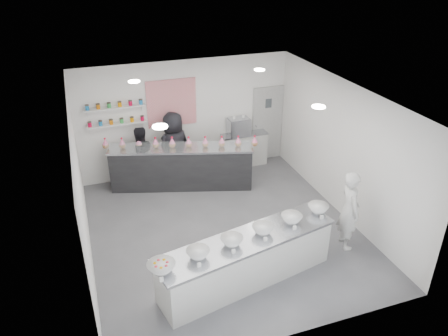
{
  "coord_description": "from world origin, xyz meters",
  "views": [
    {
      "loc": [
        -2.53,
        -7.28,
        5.54
      ],
      "look_at": [
        0.14,
        0.4,
        1.3
      ],
      "focal_mm": 35.0,
      "sensor_mm": 36.0,
      "label": 1
    }
  ],
  "objects_px": {
    "prep_counter": "(247,260)",
    "espresso_ledge": "(244,149)",
    "woman_prep": "(349,210)",
    "espresso_machine": "(239,127)",
    "back_bar": "(182,167)",
    "staff_right": "(174,148)",
    "staff_left": "(140,157)"
  },
  "relations": [
    {
      "from": "back_bar",
      "to": "staff_right",
      "type": "xyz_separation_m",
      "value": [
        -0.08,
        0.37,
        0.39
      ]
    },
    {
      "from": "back_bar",
      "to": "woman_prep",
      "type": "height_order",
      "value": "woman_prep"
    },
    {
      "from": "prep_counter",
      "to": "staff_left",
      "type": "distance_m",
      "value": 4.32
    },
    {
      "from": "espresso_ledge",
      "to": "staff_right",
      "type": "height_order",
      "value": "staff_right"
    },
    {
      "from": "prep_counter",
      "to": "staff_right",
      "type": "distance_m",
      "value": 4.16
    },
    {
      "from": "staff_left",
      "to": "espresso_ledge",
      "type": "bearing_deg",
      "value": 173.64
    },
    {
      "from": "prep_counter",
      "to": "espresso_ledge",
      "type": "xyz_separation_m",
      "value": [
        1.67,
        4.37,
        0.0
      ]
    },
    {
      "from": "back_bar",
      "to": "staff_right",
      "type": "bearing_deg",
      "value": 119.34
    },
    {
      "from": "prep_counter",
      "to": "staff_right",
      "type": "bearing_deg",
      "value": 82.44
    },
    {
      "from": "staff_right",
      "to": "prep_counter",
      "type": "bearing_deg",
      "value": 74.35
    },
    {
      "from": "prep_counter",
      "to": "espresso_ledge",
      "type": "height_order",
      "value": "espresso_ledge"
    },
    {
      "from": "staff_left",
      "to": "espresso_machine",
      "type": "bearing_deg",
      "value": 173.93
    },
    {
      "from": "espresso_machine",
      "to": "woman_prep",
      "type": "distance_m",
      "value": 4.13
    },
    {
      "from": "espresso_ledge",
      "to": "back_bar",
      "type": "bearing_deg",
      "value": -162.07
    },
    {
      "from": "espresso_machine",
      "to": "prep_counter",
      "type": "bearing_deg",
      "value": -108.88
    },
    {
      "from": "espresso_ledge",
      "to": "staff_left",
      "type": "xyz_separation_m",
      "value": [
        -2.86,
        -0.23,
        0.32
      ]
    },
    {
      "from": "back_bar",
      "to": "staff_right",
      "type": "height_order",
      "value": "staff_right"
    },
    {
      "from": "woman_prep",
      "to": "espresso_machine",
      "type": "bearing_deg",
      "value": 21.62
    },
    {
      "from": "back_bar",
      "to": "espresso_machine",
      "type": "bearing_deg",
      "value": 36.49
    },
    {
      "from": "espresso_machine",
      "to": "woman_prep",
      "type": "relative_size",
      "value": 0.35
    },
    {
      "from": "woman_prep",
      "to": "staff_right",
      "type": "distance_m",
      "value": 4.61
    },
    {
      "from": "prep_counter",
      "to": "staff_right",
      "type": "height_order",
      "value": "staff_right"
    },
    {
      "from": "back_bar",
      "to": "espresso_ledge",
      "type": "height_order",
      "value": "back_bar"
    },
    {
      "from": "staff_right",
      "to": "staff_left",
      "type": "bearing_deg",
      "value": -21.49
    },
    {
      "from": "espresso_machine",
      "to": "woman_prep",
      "type": "bearing_deg",
      "value": -78.82
    },
    {
      "from": "woman_prep",
      "to": "staff_left",
      "type": "height_order",
      "value": "woman_prep"
    },
    {
      "from": "back_bar",
      "to": "espresso_ledge",
      "type": "bearing_deg",
      "value": 34.83
    },
    {
      "from": "woman_prep",
      "to": "staff_right",
      "type": "relative_size",
      "value": 0.9
    },
    {
      "from": "espresso_ledge",
      "to": "woman_prep",
      "type": "xyz_separation_m",
      "value": [
        0.63,
        -4.04,
        0.37
      ]
    },
    {
      "from": "staff_right",
      "to": "back_bar",
      "type": "bearing_deg",
      "value": 82.25
    },
    {
      "from": "espresso_ledge",
      "to": "woman_prep",
      "type": "relative_size",
      "value": 0.75
    },
    {
      "from": "prep_counter",
      "to": "espresso_machine",
      "type": "bearing_deg",
      "value": 59.03
    }
  ]
}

